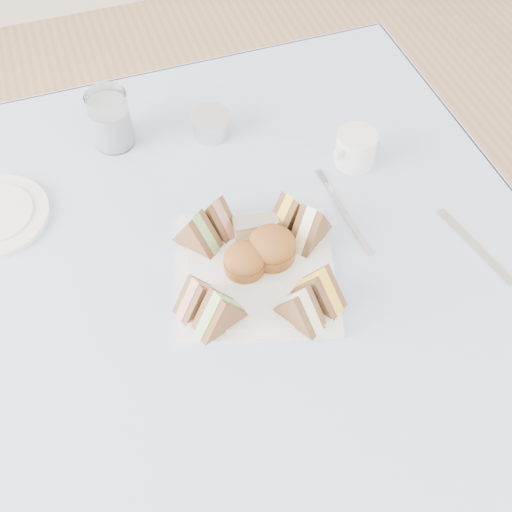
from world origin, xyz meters
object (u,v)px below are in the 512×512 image
object	(u,v)px
table	(239,362)
serving_plate	(256,273)
water_glass	(110,119)
creamer_jug	(356,148)

from	to	relation	value
table	serving_plate	xyz separation A→B (m)	(0.02, -0.05, 0.38)
serving_plate	water_glass	bearing A→B (deg)	127.30
table	water_glass	distance (m)	0.56
serving_plate	creamer_jug	xyz separation A→B (m)	(0.25, 0.18, 0.03)
table	water_glass	world-z (taller)	water_glass
water_glass	serving_plate	bearing A→B (deg)	-68.37
table	creamer_jug	distance (m)	0.51
creamer_jug	serving_plate	bearing A→B (deg)	-162.50
table	creamer_jug	xyz separation A→B (m)	(0.27, 0.13, 0.41)
serving_plate	creamer_jug	world-z (taller)	creamer_jug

